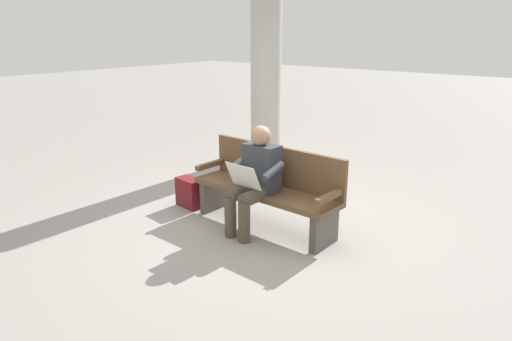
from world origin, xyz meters
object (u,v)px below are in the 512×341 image
Objects in this scene: bench_near at (268,186)px; support_pillar at (266,58)px; backpack at (190,193)px; person_seated at (255,177)px.

support_pillar is (1.82, -2.32, 1.23)m from bench_near.
bench_near is at bearing -171.13° from backpack.
backpack is (1.10, -0.06, -0.45)m from person_seated.
support_pillar is (0.71, -2.49, 1.51)m from backpack.
support_pillar reaches higher than backpack.
support_pillar reaches higher than bench_near.
support_pillar is (1.81, -2.55, 1.06)m from person_seated.
bench_near is 1.15m from backpack.
support_pillar is at bearing -74.03° from backpack.
bench_near is 3.19m from support_pillar.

